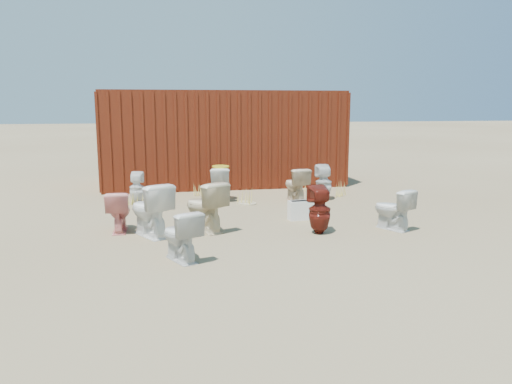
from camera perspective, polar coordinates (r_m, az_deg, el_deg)
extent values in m
plane|color=brown|center=(8.27, 0.79, -4.46)|extent=(100.00, 100.00, 0.00)
cube|color=#4B120C|center=(13.17, -3.84, 6.19)|extent=(6.00, 2.40, 2.40)
imported|color=white|center=(8.02, -12.03, -1.99)|extent=(0.82, 0.97, 0.86)
imported|color=pink|center=(8.47, -15.42, -2.13)|extent=(0.39, 0.67, 0.68)
imported|color=silver|center=(6.72, -8.63, -4.93)|extent=(0.64, 0.78, 0.69)
imported|color=#5E1810|center=(8.08, 7.28, -2.04)|extent=(0.37, 0.38, 0.78)
imported|color=silver|center=(8.60, 15.36, -1.89)|extent=(0.65, 0.78, 0.69)
imported|color=white|center=(10.82, -13.47, 0.49)|extent=(0.34, 0.34, 0.66)
imported|color=beige|center=(8.20, -5.91, -1.65)|extent=(0.81, 0.94, 0.83)
imported|color=beige|center=(10.73, 4.56, 0.85)|extent=(0.51, 0.77, 0.73)
imported|color=white|center=(10.87, -4.04, 0.96)|extent=(0.53, 0.78, 0.73)
imported|color=silver|center=(10.96, 7.72, 1.09)|extent=(0.37, 0.38, 0.77)
ellipsoid|color=gold|center=(10.82, -4.06, 2.93)|extent=(0.37, 0.46, 0.02)
cube|color=white|center=(9.07, 5.29, -2.08)|extent=(0.52, 0.24, 0.35)
ellipsoid|color=#BCAF88|center=(10.51, -1.08, -1.27)|extent=(0.52, 0.59, 0.02)
ellipsoid|color=beige|center=(11.16, -12.66, -0.86)|extent=(0.48, 0.55, 0.02)
cone|color=#C9B650|center=(10.58, -13.46, -0.83)|extent=(0.36, 0.36, 0.26)
cone|color=#C9B650|center=(10.36, -1.19, -0.61)|extent=(0.32, 0.32, 0.32)
cone|color=#C9B650|center=(11.45, 9.73, 0.30)|extent=(0.36, 0.36, 0.34)
cone|color=#C9B650|center=(11.53, -7.00, 0.23)|extent=(0.30, 0.30, 0.25)
cone|color=#C9B650|center=(11.97, 5.26, 0.72)|extent=(0.34, 0.34, 0.29)
cone|color=#C9B650|center=(9.53, 15.74, -2.11)|extent=(0.28, 0.28, 0.26)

